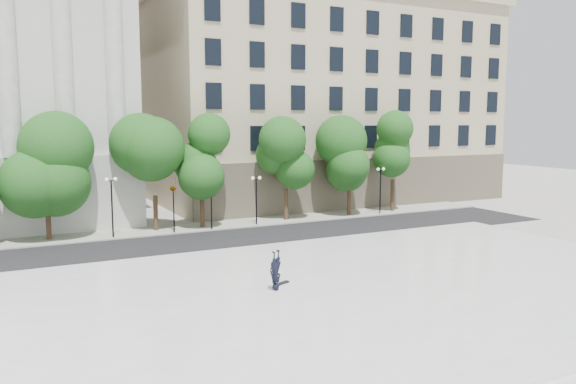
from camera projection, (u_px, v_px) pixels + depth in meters
name	position (u px, v px, depth m)	size (l,w,h in m)	color
ground	(332.00, 326.00, 23.54)	(160.00, 160.00, 0.00)	#B0ADA6
plaza	(299.00, 301.00, 26.17)	(44.00, 22.00, 0.45)	white
street	(200.00, 244.00, 39.49)	(60.00, 8.00, 0.02)	black
far_sidewalk	(176.00, 229.00, 44.80)	(60.00, 4.00, 0.12)	#B1B0A4
building_east	(307.00, 100.00, 65.57)	(36.00, 26.15, 23.00)	#C0B492
traffic_light_west	(173.00, 185.00, 42.55)	(0.88, 1.90, 4.25)	black
traffic_light_east	(211.00, 183.00, 43.90)	(0.53, 1.97, 4.28)	black
person_lying	(276.00, 285.00, 27.10)	(0.71, 0.46, 1.94)	black
skateboard	(282.00, 283.00, 28.16)	(0.84, 0.22, 0.09)	black
street_trees	(167.00, 163.00, 43.53)	(45.40, 4.85, 7.84)	#382619
lamp_posts	(186.00, 194.00, 43.39)	(37.97, 0.28, 4.54)	black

